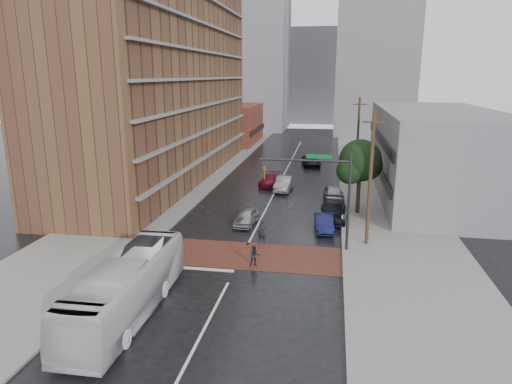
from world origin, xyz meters
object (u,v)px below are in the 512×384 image
at_px(car_travel_c, 270,180).
at_px(suv_travel, 311,161).
at_px(transit_bus, 127,287).
at_px(pedestrian_a, 262,232).
at_px(car_travel_a, 246,217).
at_px(car_parked_far, 334,194).
at_px(car_parked_mid, 333,211).
at_px(car_travel_b, 284,184).
at_px(pedestrian_b, 255,256).
at_px(car_parked_near, 324,223).

xyz_separation_m(car_travel_c, suv_travel, (4.07, 12.77, 0.06)).
distance_m(transit_bus, pedestrian_a, 12.82).
relative_size(car_travel_a, suv_travel, 0.77).
xyz_separation_m(transit_bus, car_parked_far, (10.68, 24.60, -0.77)).
distance_m(transit_bus, car_travel_c, 30.49).
xyz_separation_m(car_parked_mid, car_parked_far, (0.00, 6.00, 0.01)).
bearing_deg(car_travel_b, car_parked_far, -30.50).
distance_m(pedestrian_b, car_travel_b, 20.83).
relative_size(pedestrian_a, car_travel_c, 0.43).
bearing_deg(car_travel_a, car_parked_far, 53.67).
height_order(transit_bus, pedestrian_b, transit_bus).
bearing_deg(car_travel_c, car_parked_far, -29.35).
distance_m(pedestrian_b, car_parked_mid, 12.35).
distance_m(suv_travel, car_parked_near, 27.72).
relative_size(car_travel_c, car_parked_far, 0.94).
height_order(pedestrian_b, car_parked_far, car_parked_far).
bearing_deg(car_parked_near, suv_travel, 89.00).
height_order(car_travel_c, suv_travel, suv_travel).
relative_size(transit_bus, car_parked_near, 2.84).
bearing_deg(car_parked_far, suv_travel, 94.75).
xyz_separation_m(car_parked_near, car_parked_far, (0.73, 9.16, 0.15)).
distance_m(transit_bus, car_parked_mid, 21.46).
xyz_separation_m(car_parked_near, car_parked_mid, (0.73, 3.16, 0.14)).
xyz_separation_m(car_travel_c, car_parked_near, (6.52, -14.84, 0.01)).
distance_m(car_travel_b, car_parked_mid, 11.01).
relative_size(car_parked_near, car_parked_mid, 0.73).
bearing_deg(suv_travel, pedestrian_a, -102.54).
bearing_deg(car_parked_far, car_parked_near, -99.59).
bearing_deg(transit_bus, pedestrian_b, 52.28).
relative_size(car_travel_c, car_parked_near, 1.12).
bearing_deg(car_travel_c, pedestrian_b, -75.96).
relative_size(pedestrian_b, car_travel_a, 0.38).
xyz_separation_m(pedestrian_b, car_travel_a, (-2.20, 8.53, -0.07)).
xyz_separation_m(transit_bus, car_travel_c, (3.43, 30.28, -0.93)).
bearing_deg(transit_bus, car_travel_c, 82.90).
distance_m(pedestrian_b, car_travel_a, 8.81).
bearing_deg(car_travel_b, car_parked_near, -66.84).
bearing_deg(transit_bus, car_parked_far, 65.89).
bearing_deg(pedestrian_b, car_travel_c, 77.66).
height_order(car_travel_b, car_travel_c, car_travel_b).
bearing_deg(car_travel_c, car_parked_mid, -49.44).
bearing_deg(pedestrian_b, transit_bus, -144.72).
bearing_deg(car_parked_far, car_parked_mid, -95.04).
bearing_deg(pedestrian_b, pedestrian_a, 74.25).
height_order(transit_bus, suv_travel, transit_bus).
bearing_deg(car_parked_mid, transit_bus, -119.16).
relative_size(transit_bus, pedestrian_b, 7.71).
distance_m(pedestrian_a, car_travel_a, 4.77).
relative_size(pedestrian_b, car_parked_near, 0.37).
height_order(pedestrian_a, car_parked_mid, pedestrian_a).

